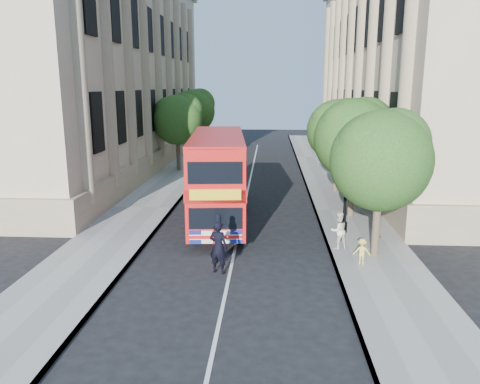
% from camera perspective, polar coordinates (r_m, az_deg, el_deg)
% --- Properties ---
extents(ground, '(120.00, 120.00, 0.00)m').
position_cam_1_polar(ground, '(17.03, -1.53, -11.12)').
color(ground, black).
rests_on(ground, ground).
extents(pavement_right, '(3.50, 80.00, 0.12)m').
position_cam_1_polar(pavement_right, '(26.75, 12.81, -2.32)').
color(pavement_right, gray).
rests_on(pavement_right, ground).
extents(pavement_left, '(3.50, 80.00, 0.12)m').
position_cam_1_polar(pavement_left, '(27.36, -11.71, -1.93)').
color(pavement_left, gray).
rests_on(pavement_left, ground).
extents(building_right, '(12.00, 38.00, 18.00)m').
position_cam_1_polar(building_right, '(41.44, 21.76, 14.87)').
color(building_right, tan).
rests_on(building_right, ground).
extents(building_left, '(12.00, 38.00, 18.00)m').
position_cam_1_polar(building_left, '(42.38, -18.07, 15.07)').
color(building_left, tan).
rests_on(building_left, ground).
extents(tree_right_near, '(4.00, 4.00, 6.08)m').
position_cam_1_polar(tree_right_near, '(19.23, 16.91, 4.32)').
color(tree_right_near, '#473828').
rests_on(tree_right_near, ground).
extents(tree_right_mid, '(4.20, 4.20, 6.37)m').
position_cam_1_polar(tree_right_mid, '(25.04, 13.86, 6.82)').
color(tree_right_mid, '#473828').
rests_on(tree_right_mid, ground).
extents(tree_right_far, '(4.00, 4.00, 6.15)m').
position_cam_1_polar(tree_right_far, '(30.95, 11.93, 7.76)').
color(tree_right_far, '#473828').
rests_on(tree_right_far, ground).
extents(tree_left_far, '(4.00, 4.00, 6.30)m').
position_cam_1_polar(tree_left_far, '(38.33, -7.58, 9.05)').
color(tree_left_far, '#473828').
rests_on(tree_left_far, ground).
extents(tree_left_back, '(4.20, 4.20, 6.65)m').
position_cam_1_polar(tree_left_back, '(46.18, -5.66, 10.06)').
color(tree_left_back, '#473828').
rests_on(tree_left_back, ground).
extents(lamp_post, '(0.32, 0.32, 5.16)m').
position_cam_1_polar(lamp_post, '(22.23, 12.80, 1.10)').
color(lamp_post, black).
rests_on(lamp_post, pavement_right).
extents(double_decker_bus, '(3.37, 9.79, 4.44)m').
position_cam_1_polar(double_decker_bus, '(23.81, -2.73, 2.03)').
color(double_decker_bus, red).
rests_on(double_decker_bus, ground).
extents(box_van, '(2.72, 5.65, 3.13)m').
position_cam_1_polar(box_van, '(27.24, -3.23, 1.43)').
color(box_van, black).
rests_on(box_van, ground).
extents(police_constable, '(0.87, 0.73, 2.03)m').
position_cam_1_polar(police_constable, '(17.62, -2.65, -6.74)').
color(police_constable, black).
rests_on(police_constable, ground).
extents(woman_pedestrian, '(0.95, 0.87, 1.59)m').
position_cam_1_polar(woman_pedestrian, '(20.34, 11.90, -4.60)').
color(woman_pedestrian, silver).
rests_on(woman_pedestrian, pavement_right).
extents(child_a, '(0.62, 0.47, 0.98)m').
position_cam_1_polar(child_a, '(20.54, 16.24, -5.57)').
color(child_a, orange).
rests_on(child_a, pavement_right).
extents(child_b, '(0.72, 0.48, 1.03)m').
position_cam_1_polar(child_b, '(18.89, 14.63, -7.01)').
color(child_b, '#EBCA50').
rests_on(child_b, pavement_right).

